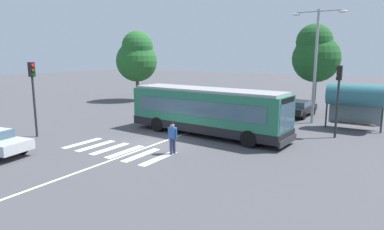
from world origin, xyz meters
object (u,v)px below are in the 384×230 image
(traffic_light_far_corner, at_px, (338,90))
(bus_stop_shelter, at_px, (355,96))
(parked_car_red, at_px, (172,97))
(city_transit_bus, at_px, (207,111))
(traffic_light_near_corner, at_px, (33,87))
(background_tree_left, at_px, (137,57))
(parked_car_silver, at_px, (269,105))
(twin_arm_street_lamp, at_px, (316,55))
(parked_car_charcoal, at_px, (239,104))
(parked_car_teal, at_px, (213,101))
(parked_car_blue, at_px, (193,99))
(pedestrian_crossing_street, at_px, (172,136))
(background_tree_right, at_px, (316,54))
(parked_car_black, at_px, (299,108))

(traffic_light_far_corner, xyz_separation_m, bus_stop_shelter, (0.67, 3.00, -0.65))
(parked_car_red, relative_size, traffic_light_far_corner, 1.02)
(city_transit_bus, distance_m, traffic_light_near_corner, 11.10)
(traffic_light_near_corner, xyz_separation_m, background_tree_left, (-5.96, 16.71, 1.82))
(parked_car_red, height_order, bus_stop_shelter, bus_stop_shelter)
(traffic_light_far_corner, distance_m, bus_stop_shelter, 3.14)
(parked_car_silver, bearing_deg, parked_car_red, -179.95)
(parked_car_red, relative_size, twin_arm_street_lamp, 0.55)
(city_transit_bus, xyz_separation_m, parked_car_charcoal, (-1.90, 9.56, -0.82))
(parked_car_teal, height_order, parked_car_charcoal, same)
(parked_car_red, xyz_separation_m, bus_stop_shelter, (17.90, -3.39, 1.65))
(parked_car_blue, relative_size, parked_car_silver, 0.98)
(parked_car_teal, xyz_separation_m, bus_stop_shelter, (12.69, -2.95, 1.65))
(parked_car_red, bearing_deg, pedestrian_crossing_street, -54.58)
(traffic_light_near_corner, height_order, background_tree_right, background_tree_right)
(pedestrian_crossing_street, bearing_deg, parked_car_teal, 110.27)
(bus_stop_shelter, height_order, background_tree_left, background_tree_left)
(parked_car_silver, bearing_deg, parked_car_blue, 179.19)
(parked_car_teal, distance_m, traffic_light_far_corner, 13.61)
(pedestrian_crossing_street, distance_m, traffic_light_near_corner, 10.01)
(parked_car_blue, relative_size, parked_car_charcoal, 0.99)
(pedestrian_crossing_street, xyz_separation_m, parked_car_blue, (-7.97, 14.89, -0.20))
(parked_car_charcoal, bearing_deg, twin_arm_street_lamp, -14.91)
(parked_car_black, bearing_deg, parked_car_blue, 179.60)
(parked_car_charcoal, xyz_separation_m, traffic_light_far_corner, (9.23, -5.94, 2.30))
(pedestrian_crossing_street, relative_size, traffic_light_far_corner, 0.38)
(traffic_light_far_corner, height_order, twin_arm_street_lamp, twin_arm_street_lamp)
(pedestrian_crossing_street, height_order, background_tree_left, background_tree_left)
(bus_stop_shelter, bearing_deg, traffic_light_far_corner, -102.53)
(parked_car_black, height_order, bus_stop_shelter, bus_stop_shelter)
(parked_car_blue, height_order, background_tree_left, background_tree_left)
(parked_car_teal, height_order, background_tree_right, background_tree_right)
(city_transit_bus, distance_m, bus_stop_shelter, 10.42)
(traffic_light_far_corner, relative_size, twin_arm_street_lamp, 0.53)
(parked_car_silver, relative_size, parked_car_black, 1.01)
(city_transit_bus, height_order, pedestrian_crossing_street, city_transit_bus)
(pedestrian_crossing_street, xyz_separation_m, parked_car_teal, (-5.29, 14.33, -0.20))
(city_transit_bus, bearing_deg, background_tree_right, 74.56)
(background_tree_right, bearing_deg, parked_car_black, -95.53)
(parked_car_red, distance_m, parked_car_charcoal, 8.01)
(bus_stop_shelter, xyz_separation_m, twin_arm_street_lamp, (-2.97, 1.09, 2.82))
(parked_car_red, bearing_deg, city_transit_bus, -45.32)
(pedestrian_crossing_street, xyz_separation_m, background_tree_right, (3.17, 18.43, 4.35))
(parked_car_red, bearing_deg, traffic_light_far_corner, -20.34)
(pedestrian_crossing_street, xyz_separation_m, background_tree_left, (-15.62, 15.24, 4.04))
(bus_stop_shelter, distance_m, background_tree_left, 23.47)
(parked_car_charcoal, distance_m, parked_car_black, 5.35)
(parked_car_blue, height_order, traffic_light_near_corner, traffic_light_near_corner)
(traffic_light_near_corner, bearing_deg, bus_stop_shelter, 37.01)
(parked_car_red, bearing_deg, parked_car_teal, -4.79)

